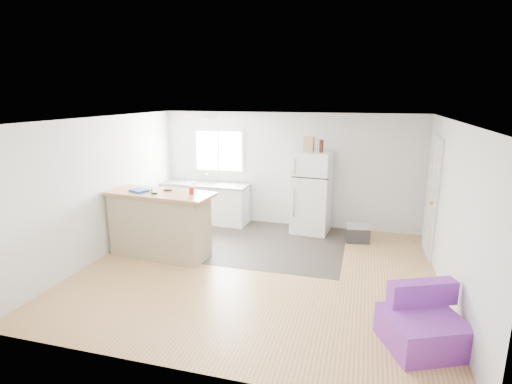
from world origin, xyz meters
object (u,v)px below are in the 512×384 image
Objects in this scene: blue_tray at (139,191)px; bottle_right at (321,146)px; peninsula at (160,224)px; mop at (150,244)px; purple_seat at (422,325)px; refrigerator at (312,192)px; cleaner_jug at (185,251)px; kitchen_cabinets at (206,202)px; cardboard_box at (309,144)px; bottle_left at (322,146)px; red_cup at (191,191)px; cooler at (357,233)px.

blue_tray is 3.51m from bottle_right.
peninsula is 0.40m from mop.
purple_seat is at bearing -16.00° from peninsula.
peninsula is 3.07m from refrigerator.
purple_seat reaches higher than cleaner_jug.
bottle_right reaches higher than kitchen_cabinets.
cardboard_box is (2.61, 1.94, 0.65)m from blue_tray.
cardboard_box is (2.26, -0.12, 1.37)m from kitchen_cabinets.
bottle_right reaches higher than purple_seat.
peninsula is 1.15× the size of refrigerator.
bottle_right is at bearing 42.00° from peninsula.
cleaner_jug is at bearing -136.31° from bottle_right.
bottle_left and bottle_right have the same top height.
red_cup reaches higher than kitchen_cabinets.
cooler is at bearing 48.71° from cleaner_jug.
peninsula is 6.37× the size of cardboard_box.
bottle_right is at bearing -8.63° from refrigerator.
cleaner_jug is 1.08m from red_cup.
mop is (-4.24, 1.43, -0.01)m from purple_seat.
cooler is 1.97× the size of bottle_right.
cleaner_jug is 1.02× the size of blue_tray.
refrigerator is at bearing 47.69° from red_cup.
bottle_right is at bearing 105.05° from bottle_left.
purple_seat is 0.83× the size of mop.
peninsula reaches higher than cooler.
kitchen_cabinets is 3.98× the size of cooler.
blue_tray is at bearing -146.42° from bottle_left.
purple_seat is 4.48m from mop.
mop is at bearing -168.13° from red_cup.
bottle_left is (2.51, -0.16, 1.34)m from kitchen_cabinets.
refrigerator reaches higher than peninsula.
cardboard_box is at bearing 93.65° from purple_seat.
purple_seat is at bearing -39.77° from mop.
peninsula is 15.92× the size of red_cup.
bottle_right reaches higher than mop.
peninsula reaches higher than kitchen_cabinets.
cleaner_jug is at bearing 133.23° from purple_seat.
mop is at bearing -161.88° from cooler.
cardboard_box is at bearing -136.10° from refrigerator.
purple_seat is at bearing -65.53° from bottle_right.
peninsula is at bearing -135.18° from refrigerator.
cardboard_box reaches higher than red_cup.
cardboard_box reaches higher than cooler.
cardboard_box is at bearing 65.65° from cleaner_jug.
cooler is at bearing 30.04° from red_cup.
purple_seat is (1.74, -3.51, -0.59)m from refrigerator.
kitchen_cabinets reaches higher than cleaner_jug.
cardboard_box reaches higher than purple_seat.
refrigerator is 1.21m from cooler.
kitchen_cabinets is 6.54× the size of cardboard_box.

